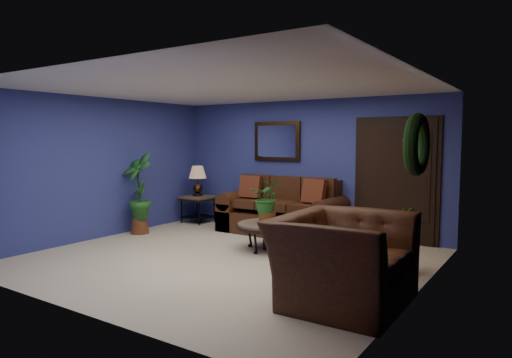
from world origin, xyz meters
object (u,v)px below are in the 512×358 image
Objects in this scene: sofa at (284,215)px; side_chair at (322,209)px; end_table at (198,202)px; table_lamp at (198,177)px; armchair at (343,259)px; coffee_table at (267,227)px.

side_chair is at bearing 2.18° from sofa.
table_lamp reaches higher than end_table.
coffee_table is at bearing 50.67° from armchair.
end_table is 0.42× the size of armchair.
sofa is 3.79× the size of end_table.
armchair is at bearing -38.81° from coffee_table.
armchair is at bearing -49.98° from sofa.
side_chair is at bearing 75.14° from coffee_table.
armchair is at bearing -32.08° from end_table.
sofa is at bearing 39.49° from armchair.
end_table is at bearing -45.00° from table_lamp.
sofa is at bearing -178.52° from side_chair.
coffee_table is 1.35m from side_chair.
table_lamp is (-2.08, -0.04, 0.62)m from sofa.
side_chair is (2.85, 0.07, -0.44)m from table_lamp.
sofa is at bearing 1.06° from end_table.
sofa reaches higher than coffee_table.
table_lamp is at bearing 135.00° from end_table.
end_table is 0.67× the size of side_chair.
end_table is (-2.51, 1.23, 0.06)m from coffee_table.
side_chair is (2.85, 0.07, 0.09)m from end_table.
armchair is at bearing -32.08° from table_lamp.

